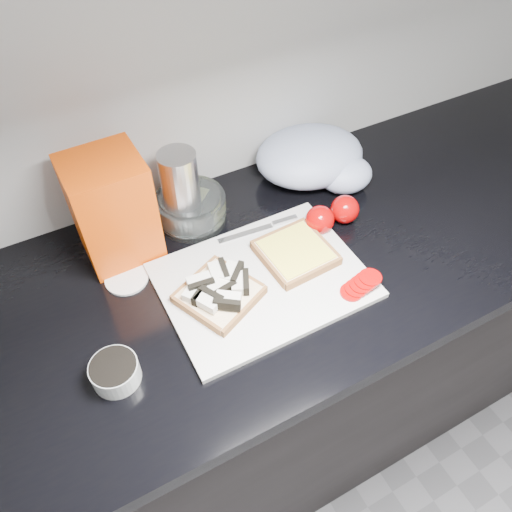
# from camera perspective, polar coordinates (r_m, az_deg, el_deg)

# --- Properties ---
(base_cabinet) EXTENTS (3.50, 0.60, 0.86)m
(base_cabinet) POSITION_cam_1_polar(r_m,az_deg,el_deg) (1.43, 0.27, -13.25)
(base_cabinet) COLOR black
(base_cabinet) RESTS_ON ground
(countertop) EXTENTS (3.50, 0.64, 0.04)m
(countertop) POSITION_cam_1_polar(r_m,az_deg,el_deg) (1.06, 0.36, -1.57)
(countertop) COLOR black
(countertop) RESTS_ON base_cabinet
(cutting_board) EXTENTS (0.40, 0.30, 0.01)m
(cutting_board) POSITION_cam_1_polar(r_m,az_deg,el_deg) (1.01, 0.81, -2.79)
(cutting_board) COLOR silver
(cutting_board) RESTS_ON countertop
(bread_left) EXTENTS (0.18, 0.18, 0.04)m
(bread_left) POSITION_cam_1_polar(r_m,az_deg,el_deg) (0.96, -4.30, -4.12)
(bread_left) COLOR beige
(bread_left) RESTS_ON cutting_board
(bread_right) EXTENTS (0.15, 0.15, 0.02)m
(bread_right) POSITION_cam_1_polar(r_m,az_deg,el_deg) (1.04, 4.53, 0.38)
(bread_right) COLOR beige
(bread_right) RESTS_ON cutting_board
(tomato_slices) EXTENTS (0.10, 0.06, 0.02)m
(tomato_slices) POSITION_cam_1_polar(r_m,az_deg,el_deg) (1.00, 11.89, -3.24)
(tomato_slices) COLOR #A00304
(tomato_slices) RESTS_ON cutting_board
(knife) EXTENTS (0.19, 0.03, 0.01)m
(knife) POSITION_cam_1_polar(r_m,az_deg,el_deg) (1.10, 1.41, 3.45)
(knife) COLOR silver
(knife) RESTS_ON cutting_board
(seed_tub) EXTENTS (0.08, 0.08, 0.04)m
(seed_tub) POSITION_cam_1_polar(r_m,az_deg,el_deg) (0.91, -15.83, -12.56)
(seed_tub) COLOR #ACB1B1
(seed_tub) RESTS_ON countertop
(tub_lid) EXTENTS (0.09, 0.09, 0.01)m
(tub_lid) POSITION_cam_1_polar(r_m,az_deg,el_deg) (1.05, -14.56, -2.49)
(tub_lid) COLOR white
(tub_lid) RESTS_ON countertop
(glass_bowl) EXTENTS (0.16, 0.16, 0.06)m
(glass_bowl) POSITION_cam_1_polar(r_m,az_deg,el_deg) (1.12, -7.43, 5.41)
(glass_bowl) COLOR silver
(glass_bowl) RESTS_ON countertop
(bread_bag) EXTENTS (0.15, 0.14, 0.23)m
(bread_bag) POSITION_cam_1_polar(r_m,az_deg,el_deg) (1.03, -16.08, 5.15)
(bread_bag) COLOR #CB4203
(bread_bag) RESTS_ON countertop
(steel_canister) EXTENTS (0.08, 0.08, 0.19)m
(steel_canister) POSITION_cam_1_polar(r_m,az_deg,el_deg) (1.07, -8.53, 7.30)
(steel_canister) COLOR #AAABAF
(steel_canister) RESTS_ON countertop
(grocery_bag) EXTENTS (0.29, 0.27, 0.12)m
(grocery_bag) POSITION_cam_1_polar(r_m,az_deg,el_deg) (1.22, 6.72, 11.01)
(grocery_bag) COLOR #A1A9C6
(grocery_bag) RESTS_ON countertop
(whole_tomatoes) EXTENTS (0.13, 0.07, 0.06)m
(whole_tomatoes) POSITION_cam_1_polar(r_m,az_deg,el_deg) (1.11, 8.73, 4.70)
(whole_tomatoes) COLOR #A00304
(whole_tomatoes) RESTS_ON countertop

